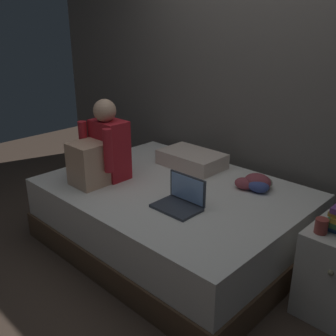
# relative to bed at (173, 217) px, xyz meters

# --- Properties ---
(ground_plane) EXTENTS (8.00, 8.00, 0.00)m
(ground_plane) POSITION_rel_bed_xyz_m (0.20, -0.30, -0.26)
(ground_plane) COLOR #47382D
(wall_back) EXTENTS (5.60, 0.10, 2.70)m
(wall_back) POSITION_rel_bed_xyz_m (0.20, 0.90, 1.09)
(wall_back) COLOR #605B56
(wall_back) RESTS_ON ground_plane
(bed) EXTENTS (2.00, 1.50, 0.52)m
(bed) POSITION_rel_bed_xyz_m (0.00, 0.00, 0.00)
(bed) COLOR brown
(bed) RESTS_ON ground_plane
(person_sitting) EXTENTS (0.39, 0.44, 0.66)m
(person_sitting) POSITION_rel_bed_xyz_m (-0.51, -0.30, 0.52)
(person_sitting) COLOR #B21E28
(person_sitting) RESTS_ON bed
(laptop) EXTENTS (0.32, 0.23, 0.22)m
(laptop) POSITION_rel_bed_xyz_m (0.28, -0.22, 0.32)
(laptop) COLOR #333842
(laptop) RESTS_ON bed
(pillow) EXTENTS (0.56, 0.36, 0.13)m
(pillow) POSITION_rel_bed_xyz_m (-0.19, 0.45, 0.33)
(pillow) COLOR beige
(pillow) RESTS_ON bed
(mug) EXTENTS (0.08, 0.08, 0.09)m
(mug) POSITION_rel_bed_xyz_m (1.17, 0.02, 0.37)
(mug) COLOR #933833
(mug) RESTS_ON nightstand
(clothes_pile) EXTENTS (0.27, 0.24, 0.12)m
(clothes_pile) POSITION_rel_bed_xyz_m (0.50, 0.41, 0.32)
(clothes_pile) COLOR gray
(clothes_pile) RESTS_ON bed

